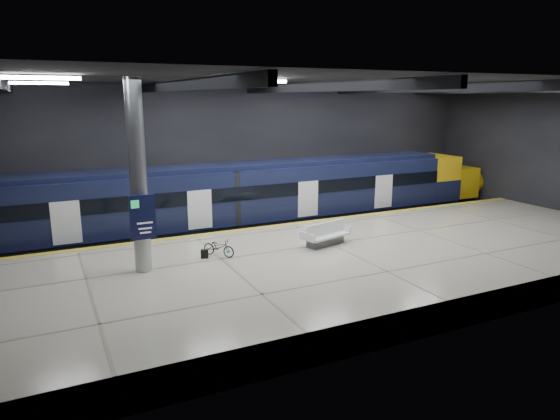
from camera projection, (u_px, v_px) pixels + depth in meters
ground at (318, 261)px, 22.87m from camera, size 30.00×30.00×0.00m
room_shell at (320, 135)px, 21.62m from camera, size 30.10×16.10×8.05m
platform at (349, 265)px, 20.56m from camera, size 30.00×11.00×1.10m
safety_strip at (291, 224)px, 25.04m from camera, size 30.00×0.40×0.01m
rails at (268, 231)px, 27.68m from camera, size 30.00×1.52×0.16m
train at (276, 195)px, 27.46m from camera, size 29.40×2.84×3.79m
bench at (325, 237)px, 21.45m from camera, size 2.43×1.47×1.00m
bicycle at (219, 247)px, 19.92m from camera, size 1.26×1.41×0.74m
pannier_bag at (205, 254)px, 19.71m from camera, size 0.34×0.26×0.35m
info_column at (138, 180)px, 17.59m from camera, size 0.90×0.78×6.90m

